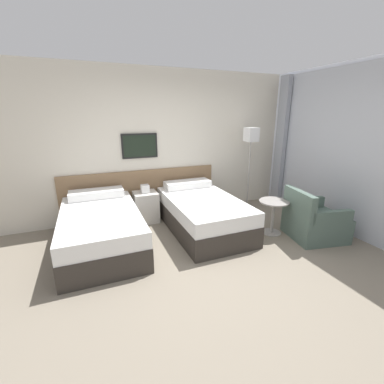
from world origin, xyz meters
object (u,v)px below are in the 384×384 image
(bed_near_window, at_px, (202,213))
(floor_lamp, at_px, (251,142))
(nightstand, at_px, (146,206))
(armchair, at_px, (314,222))
(bed_near_door, at_px, (101,228))
(side_table, at_px, (273,211))

(bed_near_window, relative_size, floor_lamp, 1.15)
(nightstand, bearing_deg, armchair, -35.51)
(armchair, bearing_deg, bed_near_door, 84.17)
(bed_near_door, distance_m, bed_near_window, 1.64)
(bed_near_door, xyz_separation_m, floor_lamp, (2.94, 0.58, 1.09))
(bed_near_door, height_order, bed_near_window, same)
(floor_lamp, bearing_deg, bed_near_window, -155.77)
(armchair, bearing_deg, side_table, 64.53)
(bed_near_door, relative_size, armchair, 2.11)
(bed_near_window, xyz_separation_m, floor_lamp, (1.30, 0.58, 1.09))
(bed_near_window, distance_m, side_table, 1.17)
(bed_near_door, height_order, side_table, bed_near_door)
(floor_lamp, distance_m, side_table, 1.56)
(nightstand, height_order, floor_lamp, floor_lamp)
(armchair, bearing_deg, bed_near_window, 68.59)
(bed_near_window, distance_m, armchair, 1.79)
(bed_near_door, xyz_separation_m, side_table, (2.64, -0.59, 0.11))
(side_table, relative_size, armchair, 0.63)
(bed_near_door, relative_size, nightstand, 2.75)
(floor_lamp, bearing_deg, nightstand, 176.97)
(bed_near_window, distance_m, nightstand, 1.08)
(bed_near_window, relative_size, nightstand, 2.75)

